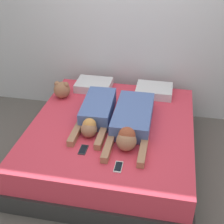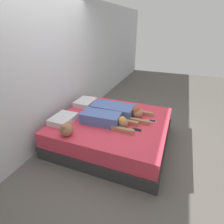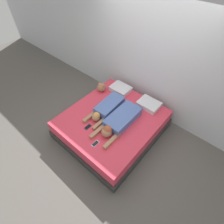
% 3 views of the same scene
% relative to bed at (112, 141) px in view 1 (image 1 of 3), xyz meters
% --- Properties ---
extents(ground_plane, '(12.00, 12.00, 0.00)m').
position_rel_bed_xyz_m(ground_plane, '(0.00, 0.00, -0.24)').
color(ground_plane, '#5B5651').
extents(wall_back, '(12.00, 0.06, 2.60)m').
position_rel_bed_xyz_m(wall_back, '(0.00, 1.16, 1.06)').
color(wall_back, silver).
rests_on(wall_back, ground_plane).
extents(bed, '(1.84, 2.03, 0.50)m').
position_rel_bed_xyz_m(bed, '(0.00, 0.00, 0.00)').
color(bed, '#2D2D2D').
rests_on(bed, ground_plane).
extents(pillow_head_left, '(0.46, 0.36, 0.11)m').
position_rel_bed_xyz_m(pillow_head_left, '(-0.40, 0.77, 0.30)').
color(pillow_head_left, silver).
rests_on(pillow_head_left, bed).
extents(pillow_head_right, '(0.46, 0.36, 0.11)m').
position_rel_bed_xyz_m(pillow_head_right, '(0.40, 0.77, 0.30)').
color(pillow_head_right, silver).
rests_on(pillow_head_right, bed).
extents(person_left, '(0.36, 0.99, 0.20)m').
position_rel_bed_xyz_m(person_left, '(-0.19, 0.05, 0.34)').
color(person_left, '#4C66A5').
rests_on(person_left, bed).
extents(person_right, '(0.41, 1.15, 0.23)m').
position_rel_bed_xyz_m(person_right, '(0.23, -0.04, 0.34)').
color(person_right, '#4C66A5').
rests_on(person_right, bed).
extents(cell_phone_left, '(0.07, 0.15, 0.01)m').
position_rel_bed_xyz_m(cell_phone_left, '(-0.19, -0.52, 0.26)').
color(cell_phone_left, '#2D2D33').
rests_on(cell_phone_left, bed).
extents(cell_phone_right, '(0.07, 0.15, 0.01)m').
position_rel_bed_xyz_m(cell_phone_right, '(0.20, -0.69, 0.26)').
color(cell_phone_right, silver).
rests_on(cell_phone_right, bed).
extents(plush_toy, '(0.21, 0.21, 0.22)m').
position_rel_bed_xyz_m(plush_toy, '(-0.74, 0.47, 0.36)').
color(plush_toy, '#996647').
rests_on(plush_toy, bed).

